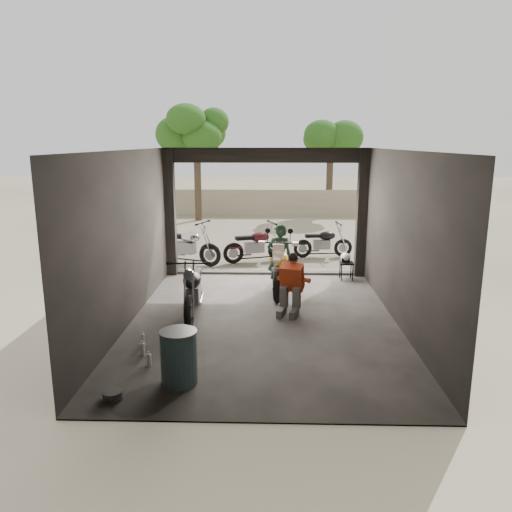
# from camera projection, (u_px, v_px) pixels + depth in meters

# --- Properties ---
(ground) EXTENTS (80.00, 80.00, 0.00)m
(ground) POSITION_uv_depth(u_px,v_px,m) (263.00, 322.00, 9.46)
(ground) COLOR #7A6D56
(ground) RESTS_ON ground
(garage) EXTENTS (7.00, 7.13, 3.20)m
(garage) POSITION_uv_depth(u_px,v_px,m) (264.00, 250.00, 9.71)
(garage) COLOR #2D2B28
(garage) RESTS_ON ground
(boundary_wall) EXTENTS (18.00, 0.30, 1.20)m
(boundary_wall) POSITION_uv_depth(u_px,v_px,m) (268.00, 202.00, 22.96)
(boundary_wall) COLOR gray
(boundary_wall) RESTS_ON ground
(tree_left) EXTENTS (2.20, 2.20, 5.60)m
(tree_left) POSITION_uv_depth(u_px,v_px,m) (196.00, 126.00, 20.83)
(tree_left) COLOR #382B1E
(tree_left) RESTS_ON ground
(tree_right) EXTENTS (2.20, 2.20, 5.00)m
(tree_right) POSITION_uv_depth(u_px,v_px,m) (331.00, 137.00, 22.22)
(tree_right) COLOR #382B1E
(tree_right) RESTS_ON ground
(main_bike) EXTENTS (1.01, 2.03, 1.30)m
(main_bike) POSITION_uv_depth(u_px,v_px,m) (281.00, 264.00, 11.21)
(main_bike) COLOR #F3E5CD
(main_bike) RESTS_ON ground
(left_bike) EXTENTS (0.83, 1.85, 1.23)m
(left_bike) POSITION_uv_depth(u_px,v_px,m) (193.00, 286.00, 9.64)
(left_bike) COLOR black
(left_bike) RESTS_ON ground
(outside_bike_a) EXTENTS (1.97, 1.33, 1.23)m
(outside_bike_a) POSITION_uv_depth(u_px,v_px,m) (186.00, 243.00, 13.78)
(outside_bike_a) COLOR black
(outside_bike_a) RESTS_ON ground
(outside_bike_b) EXTENTS (1.80, 1.22, 1.13)m
(outside_bike_b) POSITION_uv_depth(u_px,v_px,m) (256.00, 242.00, 14.07)
(outside_bike_b) COLOR #461118
(outside_bike_b) RESTS_ON ground
(outside_bike_c) EXTENTS (1.58, 0.79, 1.03)m
(outside_bike_c) POSITION_uv_depth(u_px,v_px,m) (323.00, 240.00, 14.64)
(outside_bike_c) COLOR black
(outside_bike_c) RESTS_ON ground
(rider) EXTENTS (0.61, 0.45, 1.55)m
(rider) POSITION_uv_depth(u_px,v_px,m) (279.00, 258.00, 11.31)
(rider) COLOR #172E22
(rider) RESTS_ON ground
(mechanic) EXTENTS (0.79, 0.93, 1.16)m
(mechanic) POSITION_uv_depth(u_px,v_px,m) (290.00, 286.00, 9.79)
(mechanic) COLOR #C63F1A
(mechanic) RESTS_ON ground
(stool) EXTENTS (0.33, 0.33, 0.45)m
(stool) POSITION_uv_depth(u_px,v_px,m) (346.00, 265.00, 12.24)
(stool) COLOR black
(stool) RESTS_ON ground
(helmet) EXTENTS (0.29, 0.30, 0.23)m
(helmet) POSITION_uv_depth(u_px,v_px,m) (345.00, 257.00, 12.25)
(helmet) COLOR white
(helmet) RESTS_ON stool
(oil_drum) EXTENTS (0.53, 0.53, 0.79)m
(oil_drum) POSITION_uv_depth(u_px,v_px,m) (179.00, 358.00, 6.96)
(oil_drum) COLOR #40626B
(oil_drum) RESTS_ON ground
(sign_post) EXTENTS (0.90, 0.08, 2.71)m
(sign_post) POSITION_uv_depth(u_px,v_px,m) (408.00, 201.00, 12.80)
(sign_post) COLOR black
(sign_post) RESTS_ON ground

